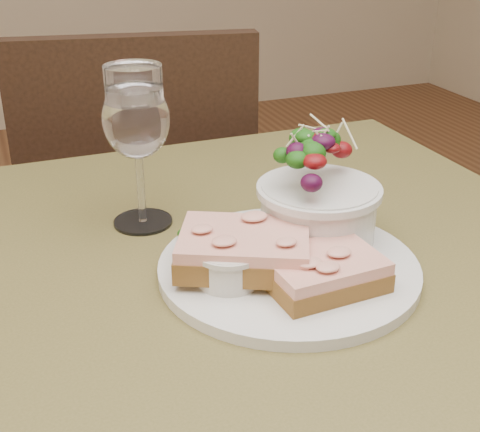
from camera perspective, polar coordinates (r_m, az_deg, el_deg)
name	(u,v)px	position (r m, az deg, el deg)	size (l,w,h in m)	color
cafe_table	(246,347)	(0.76, 0.48, -11.09)	(0.80, 0.80, 0.75)	#4A4720
chair_far	(146,297)	(1.52, -8.01, -6.89)	(0.49, 0.49, 0.90)	black
dinner_plate	(288,268)	(0.69, 4.16, -4.45)	(0.27, 0.27, 0.01)	silver
sandwich_front	(323,271)	(0.65, 7.12, -4.70)	(0.11, 0.09, 0.03)	#512B15
sandwich_back	(244,249)	(0.66, 0.35, -2.84)	(0.16, 0.14, 0.03)	#512B15
ramekin	(229,263)	(0.65, -0.96, -4.04)	(0.06, 0.06, 0.04)	beige
salad_bowl	(319,187)	(0.72, 6.78, 2.47)	(0.13, 0.13, 0.13)	silver
garnish	(201,234)	(0.73, -3.37, -1.58)	(0.05, 0.04, 0.02)	#0F3A0A
wine_glass	(136,124)	(0.76, -8.84, 7.77)	(0.08, 0.08, 0.18)	white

